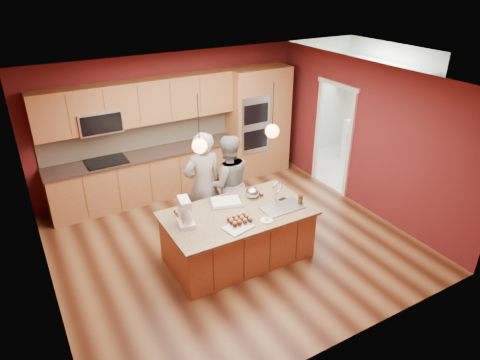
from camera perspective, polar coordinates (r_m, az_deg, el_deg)
floor at (r=7.19m, az=-1.06°, el=-8.36°), size 5.50×5.50×0.00m
ceiling at (r=6.06m, az=-1.28°, el=13.06°), size 5.50×5.50×0.00m
wall_back at (r=8.63m, az=-9.22°, el=7.55°), size 5.50×0.00×5.50m
wall_front at (r=4.77m, az=13.64°, el=-9.79°), size 5.50×0.00×5.50m
wall_left at (r=5.87m, az=-25.49°, el=-4.38°), size 0.00×5.00×5.00m
wall_right at (r=8.08m, az=16.29°, el=5.48°), size 0.00×5.00×5.00m
cabinet_run at (r=8.34m, az=-12.75°, el=3.83°), size 3.74×0.64×2.30m
oven_column at (r=9.21m, az=2.41°, el=7.78°), size 1.30×0.62×2.30m
doorway_trim at (r=8.71m, az=12.27°, el=5.34°), size 0.08×1.11×2.20m
laundry_room at (r=9.83m, az=18.55°, el=12.52°), size 2.60×2.70×2.70m
pendant_left at (r=5.67m, az=-5.41°, el=4.57°), size 0.20×0.20×0.80m
pendant_right at (r=6.19m, az=4.32°, el=6.55°), size 0.20×0.20×0.80m
island at (r=6.64m, az=-0.16°, el=-7.24°), size 2.21×1.25×1.20m
person_left at (r=7.00m, az=-4.93°, el=-0.72°), size 0.67×0.45×1.84m
person_right at (r=7.21m, az=-1.64°, el=-0.39°), size 0.94×0.80×1.70m
stand_mixer at (r=6.09m, az=-7.34°, el=-4.51°), size 0.27×0.33×0.42m
sheet_cake at (r=6.65m, az=-1.89°, el=-2.95°), size 0.59×0.51×0.05m
cooling_rack at (r=6.06m, az=-0.22°, el=-6.31°), size 0.46×0.37×0.02m
mixing_bowl at (r=6.79m, az=1.68°, el=-1.68°), size 0.22×0.22×0.19m
plate at (r=6.23m, az=3.56°, el=-5.40°), size 0.18×0.18×0.01m
tumbler at (r=6.68m, az=8.05°, el=-2.60°), size 0.08×0.08×0.15m
phone at (r=6.80m, az=5.67°, el=-2.55°), size 0.14×0.10×0.01m
cupcakes_left at (r=6.41m, az=-7.68°, el=-4.35°), size 0.21×0.28×0.06m
cupcakes_rack at (r=6.16m, az=-0.08°, el=-5.19°), size 0.34×0.25×0.08m
cupcakes_right at (r=6.93m, az=2.06°, el=-1.56°), size 0.16×0.32×0.07m
washer at (r=9.85m, az=18.61°, el=3.95°), size 0.85×0.87×1.11m
dryer at (r=10.34m, az=15.85°, el=4.99°), size 0.65×0.67×0.97m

